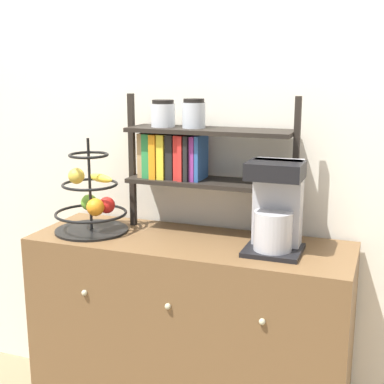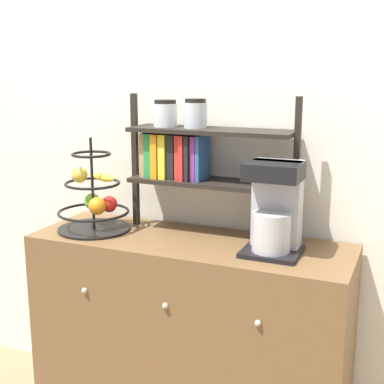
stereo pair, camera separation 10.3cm
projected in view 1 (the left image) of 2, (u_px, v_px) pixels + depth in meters
The scene contains 5 objects.
wall_back at pixel (210, 132), 2.36m from camera, with size 7.00×0.05×2.60m, color silver.
sideboard at pixel (189, 338), 2.30m from camera, with size 1.33×0.47×0.88m.
coffee_maker at pixel (276, 208), 2.04m from camera, with size 0.22×0.21×0.36m.
fruit_stand at pixel (92, 203), 2.30m from camera, with size 0.32×0.32×0.41m.
shelf_hutch at pixel (188, 150), 2.26m from camera, with size 0.75×0.20×0.59m.
Camera 1 is at (0.75, -1.75, 1.56)m, focal length 50.00 mm.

